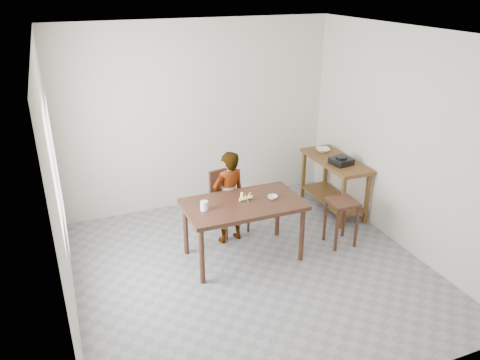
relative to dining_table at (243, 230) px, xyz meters
name	(u,v)px	position (x,y,z in m)	size (l,w,h in m)	color
floor	(253,271)	(0.00, -0.30, -0.40)	(4.00, 4.00, 0.04)	gray
ceiling	(256,31)	(0.00, -0.30, 2.35)	(4.00, 4.00, 0.04)	white
wall_back	(198,116)	(0.00, 1.72, 0.98)	(4.00, 0.04, 2.70)	beige
wall_front	(367,262)	(0.00, -2.32, 0.98)	(4.00, 0.04, 2.70)	beige
wall_left	(55,194)	(-2.02, -0.30, 0.98)	(0.04, 4.00, 2.70)	beige
wall_right	(405,141)	(2.02, -0.30, 0.98)	(0.04, 4.00, 2.70)	beige
window_pane	(57,171)	(-1.97, -0.10, 1.12)	(0.02, 1.10, 1.30)	white
dining_table	(243,230)	(0.00, 0.00, 0.00)	(1.40, 0.80, 0.75)	#3E2116
prep_counter	(333,185)	(1.72, 0.70, 0.03)	(0.50, 1.20, 0.80)	#573919
child	(229,197)	(-0.02, 0.44, 0.24)	(0.45, 0.30, 1.24)	silver
dining_chair	(230,202)	(0.09, 0.68, 0.05)	(0.41, 0.41, 0.85)	#3E2116
stool	(341,222)	(1.28, -0.17, -0.07)	(0.35, 0.35, 0.62)	#3E2116
glass_tumbler	(204,206)	(-0.49, -0.01, 0.43)	(0.09, 0.09, 0.11)	white
small_bowl	(273,197)	(0.37, -0.03, 0.39)	(0.12, 0.12, 0.04)	silver
banana	(246,198)	(0.05, 0.04, 0.41)	(0.19, 0.13, 0.07)	#F3DF49
serving_bowl	(323,150)	(1.71, 1.05, 0.45)	(0.21, 0.21, 0.05)	silver
gas_burner	(341,161)	(1.69, 0.51, 0.47)	(0.26, 0.26, 0.09)	black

